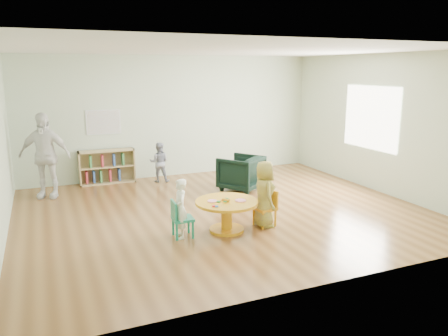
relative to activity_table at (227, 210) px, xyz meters
name	(u,v)px	position (x,y,z in m)	size (l,w,h in m)	color
room	(223,105)	(0.33, 0.93, 1.55)	(7.10, 7.00, 2.80)	brown
activity_table	(227,210)	(0.00, 0.00, 0.00)	(0.98, 0.98, 0.54)	orange
kid_chair_left	(180,218)	(-0.75, 0.03, -0.03)	(0.32, 0.32, 0.57)	#188868
kid_chair_right	(267,207)	(0.70, -0.01, -0.02)	(0.36, 0.36, 0.59)	orange
bookshelf	(106,167)	(-1.29, 3.79, 0.03)	(1.20, 0.30, 0.75)	tan
alphabet_poster	(103,122)	(-1.28, 3.91, 1.01)	(0.74, 0.01, 0.54)	white
armchair	(241,173)	(1.22, 2.09, 0.03)	(0.78, 0.80, 0.73)	black
child_left	(180,209)	(-0.75, 0.01, 0.12)	(0.33, 0.22, 0.91)	white
child_right	(264,194)	(0.64, -0.04, 0.20)	(0.53, 0.34, 1.08)	yellow
toddler	(159,162)	(-0.18, 3.42, 0.11)	(0.44, 0.34, 0.90)	#1C2948
adult_caretaker	(44,156)	(-2.54, 3.10, 0.50)	(0.99, 0.41, 1.68)	white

